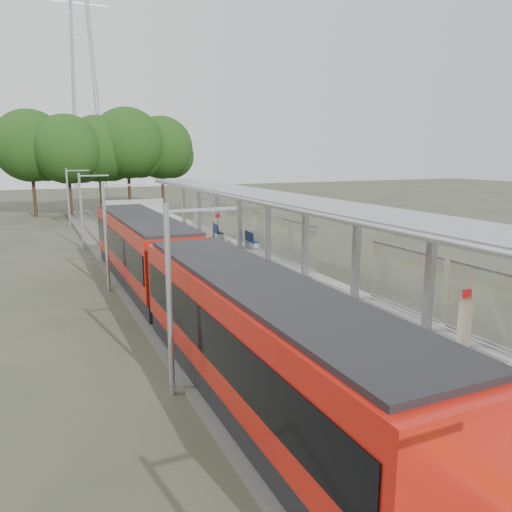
{
  "coord_description": "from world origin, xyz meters",
  "views": [
    {
      "loc": [
        -9.55,
        -5.88,
        6.68
      ],
      "look_at": [
        -0.71,
        13.58,
        2.3
      ],
      "focal_mm": 35.0,
      "sensor_mm": 36.0,
      "label": 1
    }
  ],
  "objects_px": {
    "info_pillar_near": "(465,322)",
    "info_pillar_far": "(218,228)",
    "litter_bin": "(227,247)",
    "train": "(182,278)",
    "bench_mid": "(251,239)",
    "bench_far": "(217,231)"
  },
  "relations": [
    {
      "from": "info_pillar_near",
      "to": "info_pillar_far",
      "type": "distance_m",
      "value": 21.42
    },
    {
      "from": "info_pillar_near",
      "to": "litter_bin",
      "type": "bearing_deg",
      "value": 88.7
    },
    {
      "from": "train",
      "to": "info_pillar_near",
      "type": "distance_m",
      "value": 9.97
    },
    {
      "from": "info_pillar_far",
      "to": "litter_bin",
      "type": "xyz_separation_m",
      "value": [
        -1.37,
        -5.34,
        -0.33
      ]
    },
    {
      "from": "train",
      "to": "litter_bin",
      "type": "distance_m",
      "value": 9.95
    },
    {
      "from": "litter_bin",
      "to": "bench_mid",
      "type": "bearing_deg",
      "value": 29.85
    },
    {
      "from": "bench_mid",
      "to": "litter_bin",
      "type": "bearing_deg",
      "value": -144.17
    },
    {
      "from": "bench_mid",
      "to": "info_pillar_far",
      "type": "height_order",
      "value": "info_pillar_far"
    },
    {
      "from": "train",
      "to": "bench_mid",
      "type": "xyz_separation_m",
      "value": [
        7.11,
        9.65,
        -0.5
      ]
    },
    {
      "from": "train",
      "to": "bench_far",
      "type": "relative_size",
      "value": 17.51
    },
    {
      "from": "train",
      "to": "info_pillar_far",
      "type": "distance_m",
      "value": 15.3
    },
    {
      "from": "train",
      "to": "info_pillar_far",
      "type": "relative_size",
      "value": 16.26
    },
    {
      "from": "bench_far",
      "to": "litter_bin",
      "type": "distance_m",
      "value": 5.38
    },
    {
      "from": "info_pillar_near",
      "to": "info_pillar_far",
      "type": "relative_size",
      "value": 1.04
    },
    {
      "from": "info_pillar_near",
      "to": "litter_bin",
      "type": "height_order",
      "value": "info_pillar_near"
    },
    {
      "from": "train",
      "to": "bench_mid",
      "type": "height_order",
      "value": "train"
    },
    {
      "from": "info_pillar_far",
      "to": "litter_bin",
      "type": "height_order",
      "value": "info_pillar_far"
    },
    {
      "from": "bench_mid",
      "to": "train",
      "type": "bearing_deg",
      "value": -120.4
    },
    {
      "from": "info_pillar_near",
      "to": "info_pillar_far",
      "type": "height_order",
      "value": "info_pillar_near"
    },
    {
      "from": "litter_bin",
      "to": "bench_far",
      "type": "bearing_deg",
      "value": 76.29
    },
    {
      "from": "train",
      "to": "litter_bin",
      "type": "bearing_deg",
      "value": 58.97
    },
    {
      "from": "bench_mid",
      "to": "info_pillar_near",
      "type": "relative_size",
      "value": 0.88
    }
  ]
}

